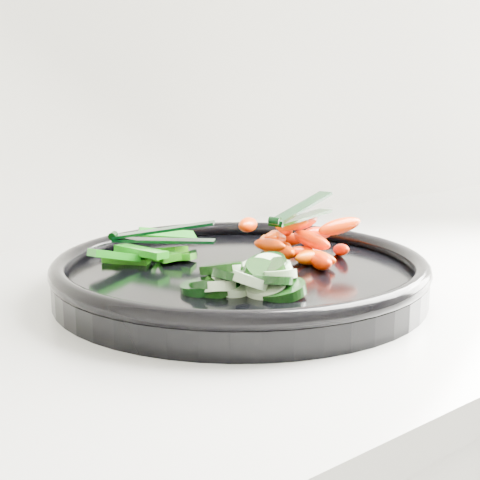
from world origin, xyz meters
TOP-DOWN VIEW (x-y plane):
  - veggie_tray at (-0.56, 1.68)m, footprint 0.39×0.39m
  - cucumber_pile at (-0.60, 1.62)m, footprint 0.12×0.12m
  - carrot_pile at (-0.48, 1.68)m, footprint 0.12×0.15m
  - pepper_pile at (-0.61, 1.77)m, footprint 0.15×0.10m
  - tong_carrot at (-0.48, 1.68)m, footprint 0.11×0.05m
  - tong_pepper at (-0.60, 1.77)m, footprint 0.09×0.09m

SIDE VIEW (x-z plane):
  - veggie_tray at x=-0.56m, z-range 0.93..0.97m
  - pepper_pile at x=-0.61m, z-range 0.95..0.98m
  - cucumber_pile at x=-0.60m, z-range 0.95..0.98m
  - carrot_pile at x=-0.48m, z-range 0.95..1.00m
  - tong_pepper at x=-0.60m, z-range 0.97..0.99m
  - tong_carrot at x=-0.48m, z-range 0.99..1.02m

